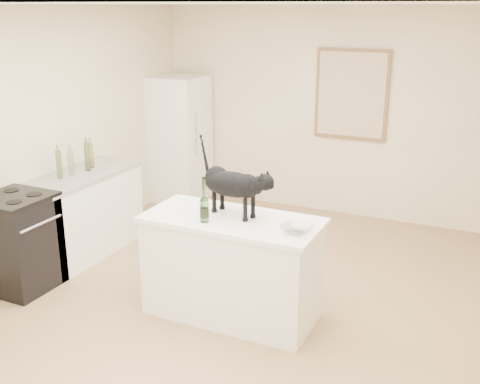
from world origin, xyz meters
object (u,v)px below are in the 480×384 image
(fridge, at_px, (179,139))
(stove, at_px, (19,243))
(wine_bottle, at_px, (204,202))
(glass_bowl, at_px, (297,229))
(black_cat, at_px, (232,188))

(fridge, bearing_deg, stove, -90.00)
(stove, height_order, wine_bottle, wine_bottle)
(glass_bowl, bearing_deg, black_cat, 166.45)
(fridge, bearing_deg, wine_bottle, -55.33)
(stove, bearing_deg, black_cat, 13.27)
(stove, relative_size, glass_bowl, 3.71)
(wine_bottle, bearing_deg, black_cat, 62.39)
(glass_bowl, bearing_deg, fridge, 135.27)
(stove, xyz_separation_m, fridge, (0.00, 2.95, 0.40))
(black_cat, bearing_deg, fridge, 143.63)
(stove, height_order, black_cat, black_cat)
(fridge, relative_size, glass_bowl, 7.02)
(stove, bearing_deg, glass_bowl, 6.93)
(stove, height_order, glass_bowl, glass_bowl)
(fridge, height_order, black_cat, fridge)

